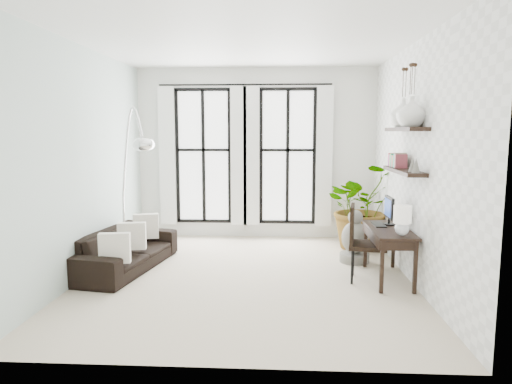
# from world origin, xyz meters

# --- Properties ---
(floor) EXTENTS (5.00, 5.00, 0.00)m
(floor) POSITION_xyz_m (0.00, 0.00, 0.00)
(floor) COLOR beige
(floor) RESTS_ON ground
(ceiling) EXTENTS (5.00, 5.00, 0.00)m
(ceiling) POSITION_xyz_m (0.00, 0.00, 3.20)
(ceiling) COLOR white
(ceiling) RESTS_ON wall_back
(wall_left) EXTENTS (0.00, 5.00, 5.00)m
(wall_left) POSITION_xyz_m (-2.25, 0.00, 1.60)
(wall_left) COLOR silver
(wall_left) RESTS_ON floor
(wall_right) EXTENTS (0.00, 5.00, 5.00)m
(wall_right) POSITION_xyz_m (2.25, 0.00, 1.60)
(wall_right) COLOR white
(wall_right) RESTS_ON floor
(wall_back) EXTENTS (4.50, 0.00, 4.50)m
(wall_back) POSITION_xyz_m (0.00, 2.50, 1.60)
(wall_back) COLOR white
(wall_back) RESTS_ON floor
(windows) EXTENTS (3.26, 0.13, 2.65)m
(windows) POSITION_xyz_m (-0.20, 2.43, 1.56)
(windows) COLOR white
(windows) RESTS_ON wall_back
(wall_shelves) EXTENTS (0.25, 1.30, 0.60)m
(wall_shelves) POSITION_xyz_m (2.11, 0.02, 1.73)
(wall_shelves) COLOR black
(wall_shelves) RESTS_ON wall_right
(sofa) EXTENTS (1.12, 2.12, 0.59)m
(sofa) POSITION_xyz_m (-1.80, 0.27, 0.29)
(sofa) COLOR black
(sofa) RESTS_ON floor
(throw_pillows) EXTENTS (0.40, 1.52, 0.40)m
(throw_pillows) POSITION_xyz_m (-1.70, 0.27, 0.50)
(throw_pillows) COLOR silver
(throw_pillows) RESTS_ON sofa
(plant) EXTENTS (1.59, 1.46, 1.49)m
(plant) POSITION_xyz_m (1.89, 1.69, 0.74)
(plant) COLOR #2D7228
(plant) RESTS_ON floor
(desk) EXTENTS (0.51, 1.21, 1.11)m
(desk) POSITION_xyz_m (1.95, -0.08, 0.68)
(desk) COLOR black
(desk) RESTS_ON floor
(desk_chair) EXTENTS (0.57, 0.57, 1.04)m
(desk_chair) POSITION_xyz_m (1.57, -0.06, 0.59)
(desk_chair) COLOR black
(desk_chair) RESTS_ON floor
(arc_lamp) EXTENTS (0.74, 0.53, 2.38)m
(arc_lamp) POSITION_xyz_m (-1.69, 0.41, 1.70)
(arc_lamp) COLOR silver
(arc_lamp) RESTS_ON floor
(buddha) EXTENTS (0.46, 0.46, 0.82)m
(buddha) POSITION_xyz_m (1.63, 0.83, 0.35)
(buddha) COLOR slate
(buddha) RESTS_ON floor
(vase_a) EXTENTS (0.37, 0.37, 0.38)m
(vase_a) POSITION_xyz_m (2.11, -0.27, 2.27)
(vase_a) COLOR white
(vase_a) RESTS_ON shelf_upper
(vase_b) EXTENTS (0.37, 0.37, 0.38)m
(vase_b) POSITION_xyz_m (2.11, 0.13, 2.27)
(vase_b) COLOR white
(vase_b) RESTS_ON shelf_upper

